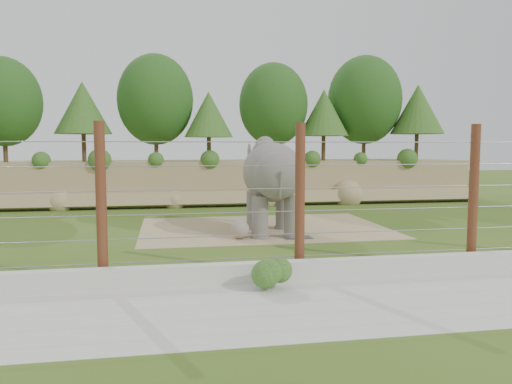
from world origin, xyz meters
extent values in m
plane|color=#3C5C18|center=(0.00, 0.00, 0.00)|extent=(90.00, 90.00, 0.00)
cube|color=tan|center=(0.00, 13.00, 1.25)|extent=(30.00, 4.00, 2.50)
cube|color=tan|center=(0.00, 10.70, 0.35)|extent=(30.00, 1.37, 1.07)
cylinder|color=#3F2B19|center=(-12.00, 12.00, 3.38)|extent=(0.24, 0.24, 1.75)
sphere|color=#1A4514|center=(-12.00, 12.00, 5.75)|extent=(4.00, 4.00, 4.00)
cylinder|color=#3F2B19|center=(-8.00, 12.50, 3.29)|extent=(0.24, 0.24, 1.58)
sphere|color=#1A4514|center=(-8.00, 12.50, 5.42)|extent=(3.60, 3.60, 3.60)
cylinder|color=#3F2B19|center=(-4.00, 13.00, 3.46)|extent=(0.24, 0.24, 1.92)
sphere|color=#1A4514|center=(-4.00, 13.00, 6.07)|extent=(4.40, 4.40, 4.40)
cylinder|color=#3F2B19|center=(-1.00, 11.80, 3.20)|extent=(0.24, 0.24, 1.40)
sphere|color=#1A4514|center=(-1.00, 11.80, 5.10)|extent=(3.20, 3.20, 3.20)
cylinder|color=#3F2B19|center=(3.00, 12.80, 3.41)|extent=(0.24, 0.24, 1.82)
sphere|color=#1A4514|center=(3.00, 12.80, 5.88)|extent=(4.16, 4.16, 4.16)
cylinder|color=#3F2B19|center=(6.00, 12.20, 3.25)|extent=(0.24, 0.24, 1.50)
sphere|color=#1A4514|center=(6.00, 12.20, 5.29)|extent=(3.44, 3.44, 3.44)
cylinder|color=#3F2B19|center=(9.00, 13.20, 3.51)|extent=(0.24, 0.24, 2.03)
sphere|color=#1A4514|center=(9.00, 13.20, 6.27)|extent=(4.64, 4.64, 4.64)
cylinder|color=#3F2B19|center=(12.00, 12.00, 3.32)|extent=(0.24, 0.24, 1.64)
sphere|color=#1A4514|center=(12.00, 12.00, 5.55)|extent=(3.76, 3.76, 3.76)
cube|color=tan|center=(0.50, 3.00, 0.01)|extent=(10.00, 7.00, 0.02)
cube|color=#262628|center=(1.30, 0.49, 0.04)|extent=(1.00, 0.60, 0.03)
sphere|color=gray|center=(-0.83, 0.71, 0.36)|extent=(0.69, 0.69, 0.69)
cube|color=beige|center=(0.00, -5.00, 0.25)|extent=(26.00, 0.35, 0.50)
cube|color=beige|center=(0.00, -7.00, 0.01)|extent=(26.00, 4.00, 0.01)
cylinder|color=#512619|center=(-5.00, -4.50, 2.00)|extent=(0.26, 0.26, 4.00)
cylinder|color=#512619|center=(0.00, -4.50, 2.00)|extent=(0.26, 0.26, 4.00)
cylinder|color=#512619|center=(5.00, -4.50, 2.00)|extent=(0.26, 0.26, 4.00)
cylinder|color=#939398|center=(0.00, -4.50, 0.50)|extent=(20.00, 0.02, 0.02)
cylinder|color=#939398|center=(0.00, -4.50, 1.10)|extent=(20.00, 0.02, 0.02)
cylinder|color=#939398|center=(0.00, -4.50, 1.70)|extent=(20.00, 0.02, 0.02)
cylinder|color=#939398|center=(0.00, -4.50, 2.30)|extent=(20.00, 0.02, 0.02)
cylinder|color=#939398|center=(0.00, -4.50, 2.90)|extent=(20.00, 0.02, 0.02)
cylinder|color=#939398|center=(0.00, -4.50, 3.50)|extent=(20.00, 0.02, 0.02)
sphere|color=#255318|center=(-1.00, -5.80, 0.38)|extent=(0.75, 0.75, 0.75)
camera|label=1|loc=(-3.41, -17.04, 3.41)|focal=35.00mm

